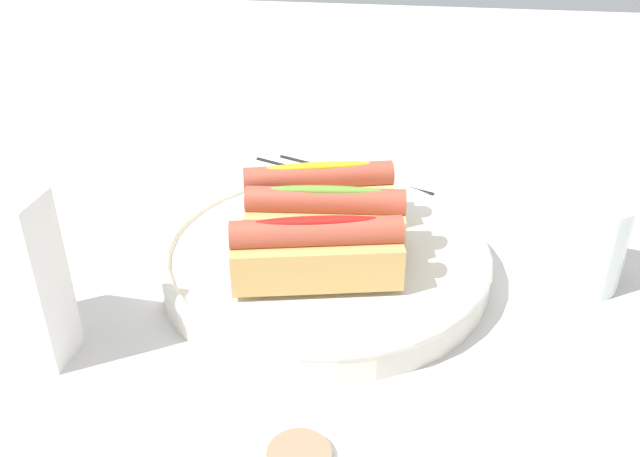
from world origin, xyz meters
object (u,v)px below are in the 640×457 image
at_px(hotdog_front, 319,195).
at_px(hotdog_side, 322,252).
at_px(water_glass, 589,245).
at_px(chopstick_far, 353,173).
at_px(serving_bowl, 320,260).
at_px(hotdog_back, 320,221).
at_px(chopstick_near, 329,176).

relative_size(hotdog_front, hotdog_side, 1.00).
xyz_separation_m(water_glass, chopstick_far, (0.24, -0.21, -0.04)).
bearing_deg(serving_bowl, water_glass, -174.55).
relative_size(water_glass, chopstick_far, 0.41).
distance_m(hotdog_back, chopstick_far, 0.24).
xyz_separation_m(hotdog_front, hotdog_side, (-0.02, 0.11, 0.00)).
bearing_deg(hotdog_back, hotdog_side, 99.59).
bearing_deg(chopstick_near, water_glass, 166.88).
bearing_deg(hotdog_front, hotdog_back, 99.59).
height_order(chopstick_near, chopstick_far, same).
relative_size(chopstick_near, chopstick_far, 1.00).
xyz_separation_m(hotdog_side, chopstick_far, (-0.00, -0.29, -0.06)).
distance_m(hotdog_front, chopstick_far, 0.19).
height_order(water_glass, chopstick_far, water_glass).
relative_size(hotdog_front, hotdog_back, 1.02).
bearing_deg(water_glass, hotdog_front, -6.50).
distance_m(serving_bowl, hotdog_back, 0.04).
bearing_deg(chopstick_near, hotdog_back, 117.48).
xyz_separation_m(hotdog_back, chopstick_far, (-0.01, -0.23, -0.06)).
bearing_deg(chopstick_near, chopstick_far, -135.94).
bearing_deg(hotdog_side, hotdog_back, -80.41).
height_order(hotdog_side, chopstick_near, hotdog_side).
height_order(serving_bowl, water_glass, water_glass).
xyz_separation_m(serving_bowl, hotdog_back, (-0.00, 0.00, 0.04)).
height_order(hotdog_front, chopstick_near, hotdog_front).
height_order(water_glass, chopstick_near, water_glass).
distance_m(water_glass, chopstick_far, 0.32).
relative_size(water_glass, chopstick_near, 0.41).
relative_size(serving_bowl, water_glass, 3.58).
distance_m(serving_bowl, chopstick_far, 0.23).
xyz_separation_m(serving_bowl, hotdog_front, (0.01, -0.05, 0.04)).
height_order(serving_bowl, hotdog_back, hotdog_back).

